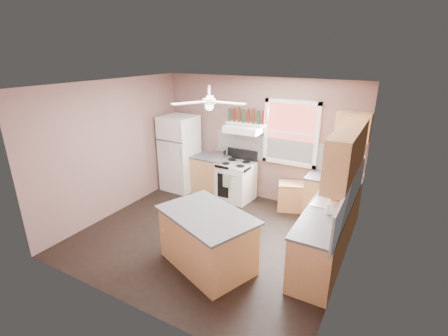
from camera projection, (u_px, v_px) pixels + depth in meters
The scene contains 32 objects.
floor at pixel (211, 236), 5.95m from camera, with size 4.50×4.50×0.00m, color black.
ceiling at pixel (209, 85), 5.03m from camera, with size 4.50×4.50×0.00m, color white.
wall_back at pixel (258, 140), 7.15m from camera, with size 4.50×0.05×2.70m, color #785750.
wall_right at pixel (352, 194), 4.45m from camera, with size 0.05×4.00×2.70m, color #785750.
wall_left at pixel (114, 148), 6.53m from camera, with size 0.05×4.00×2.70m, color #785750.
backsplash_back at pixel (276, 151), 6.97m from camera, with size 2.90×0.03×0.55m, color white.
backsplash_right at pixel (350, 197), 4.77m from camera, with size 0.03×2.60×0.55m, color white.
window_view at pixel (291, 133), 6.69m from camera, with size 1.00×0.02×1.20m, color maroon.
window_frame at pixel (291, 133), 6.66m from camera, with size 1.16×0.07×1.36m, color white.
refrigerator at pixel (180, 153), 7.73m from camera, with size 0.76×0.74×1.79m, color white.
base_cabinet_left at pixel (210, 175), 7.68m from camera, with size 0.90×0.60×0.86m, color #B67D4C.
counter_left at pixel (210, 157), 7.53m from camera, with size 0.92×0.62×0.04m, color #49494B.
toaster at pixel (219, 153), 7.40m from camera, with size 0.28×0.16×0.18m, color silver.
stove at pixel (236, 181), 7.31m from camera, with size 0.74×0.64×0.86m, color white.
range_hood at pixel (244, 129), 6.94m from camera, with size 0.78×0.50×0.14m, color white.
bottle_shelf at pixel (246, 123), 7.00m from camera, with size 0.90×0.26×0.03m, color white.
cart at pixel (292, 196), 6.85m from camera, with size 0.60×0.40×0.60m, color #B67D4C.
base_cabinet_corner at pixel (331, 200), 6.40m from camera, with size 1.00×0.60×0.86m, color #B67D4C.
base_cabinet_right at pixel (325, 236), 5.16m from camera, with size 0.60×2.20×0.86m, color #B67D4C.
counter_corner at pixel (334, 179), 6.24m from camera, with size 1.02×0.62×0.04m, color #49494B.
counter_right at pixel (328, 210), 5.01m from camera, with size 0.62×2.22×0.04m, color #49494B.
sink at pixel (331, 204), 5.17m from camera, with size 0.55×0.45×0.03m, color silver.
faucet at pixel (342, 202), 5.07m from camera, with size 0.03×0.03×0.14m, color silver.
upper_cabinet_right at pixel (347, 153), 4.80m from camera, with size 0.33×1.80×0.76m, color #B67D4C.
upper_cabinet_corner at pixel (353, 126), 5.91m from camera, with size 0.60×0.33×0.52m, color #B67D4C.
paper_towel at pixel (356, 161), 6.10m from camera, with size 0.12×0.12×0.26m, color white.
island at pixel (207, 241), 5.02m from camera, with size 1.40×0.88×0.86m, color #B67D4C.
island_top at pixel (207, 215), 4.87m from camera, with size 1.48×0.97×0.04m, color #49494B.
ceiling_fan_hub at pixel (209, 101), 5.11m from camera, with size 0.20×0.20×0.08m, color white.
soap_bottle at pixel (329, 207), 4.81m from camera, with size 0.09×0.09×0.24m, color silver.
red_caddy at pixel (335, 194), 5.39m from camera, with size 0.18×0.12×0.10m, color red.
wine_bottles at pixel (246, 116), 6.95m from camera, with size 0.86×0.06×0.31m.
Camera 1 is at (2.72, -4.40, 3.21)m, focal length 26.00 mm.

